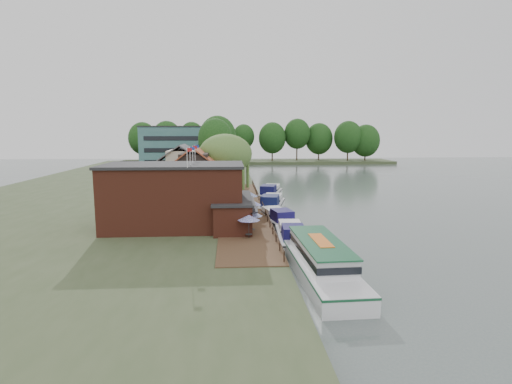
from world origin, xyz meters
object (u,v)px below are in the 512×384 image
object	(u,v)px
umbrella_0	(249,226)
swan	(317,267)
pub	(192,196)
tour_boat	(322,261)
umbrella_3	(253,210)
umbrella_4	(246,207)
willow	(226,166)
umbrella_5	(251,201)
cottage_b	(183,169)
cruiser_2	(272,202)
hotel_block	(187,148)
umbrella_2	(244,214)
umbrella_1	(252,222)
cruiser_3	(270,191)
cottage_a	(195,176)
cruiser_0	(291,233)
cottage_c	(209,165)
cruiser_1	(277,216)

from	to	relation	value
umbrella_0	swan	bearing A→B (deg)	-49.88
pub	tour_boat	size ratio (longest dim) A/B	1.40
umbrella_0	umbrella_3	xyz separation A→B (m)	(0.90, 8.33, 0.00)
pub	umbrella_4	size ratio (longest dim) A/B	8.42
willow	umbrella_5	world-z (taller)	willow
umbrella_3	tour_boat	world-z (taller)	umbrella_3
cottage_b	cruiser_2	distance (m)	18.54
pub	hotel_block	bearing A→B (deg)	96.43
umbrella_2	umbrella_3	size ratio (longest dim) A/B	1.00
pub	umbrella_1	bearing A→B (deg)	-26.36
cruiser_3	cottage_a	bearing A→B (deg)	-126.16
cruiser_3	swan	xyz separation A→B (m)	(0.41, -36.83, -1.10)
cottage_a	cruiser_2	bearing A→B (deg)	-4.64
umbrella_0	umbrella_1	size ratio (longest dim) A/B	1.00
cottage_a	tour_boat	distance (m)	32.11
cottage_b	umbrella_2	world-z (taller)	cottage_b
pub	willow	size ratio (longest dim) A/B	1.92
pub	cottage_a	xyz separation A→B (m)	(-1.00, 15.00, 0.60)
umbrella_2	swan	xyz separation A→B (m)	(5.86, -12.60, -2.07)
cottage_b	tour_boat	size ratio (longest dim) A/B	0.67
umbrella_3	umbrella_4	world-z (taller)	same
cottage_b	umbrella_1	xyz separation A→B (m)	(10.55, -28.25, -2.96)
willow	cruiser_0	bearing A→B (deg)	-73.45
willow	cottage_c	bearing A→B (deg)	104.04
hotel_block	cruiser_3	distance (m)	50.30
cruiser_0	cruiser_1	xyz separation A→B (m)	(-0.53, 8.40, -0.02)
cottage_b	cruiser_3	xyz separation A→B (m)	(15.28, -0.09, -3.93)
umbrella_0	tour_boat	size ratio (longest dim) A/B	0.17
umbrella_4	umbrella_5	world-z (taller)	same
cottage_c	cruiser_1	world-z (taller)	cottage_c
cottage_b	umbrella_1	distance (m)	30.30
cottage_c	umbrella_1	world-z (taller)	cottage_c
umbrella_1	umbrella_2	distance (m)	3.99
umbrella_3	cruiser_2	xyz separation A→B (m)	(3.44, 11.05, -0.98)
cottage_b	cruiser_1	distance (m)	25.39
umbrella_0	umbrella_5	world-z (taller)	same
cottage_a	swan	bearing A→B (deg)	-64.76
umbrella_2	cruiser_3	bearing A→B (deg)	77.34
cottage_a	cruiser_2	world-z (taller)	cottage_a
cruiser_1	tour_boat	xyz separation A→B (m)	(1.49, -18.60, 0.37)
cottage_c	umbrella_3	world-z (taller)	cottage_c
umbrella_4	cruiser_3	size ratio (longest dim) A/B	0.22
cruiser_0	cruiser_3	world-z (taller)	cruiser_3
swan	umbrella_1	bearing A→B (deg)	120.65
tour_boat	hotel_block	bearing A→B (deg)	100.73
umbrella_3	cottage_c	bearing A→B (deg)	102.75
cruiser_0	hotel_block	bearing A→B (deg)	106.81
umbrella_0	cruiser_0	distance (m)	4.83
cottage_b	umbrella_5	xyz separation A→B (m)	(11.05, -15.34, -2.96)
cottage_a	pub	bearing A→B (deg)	-86.19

